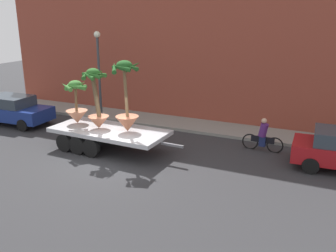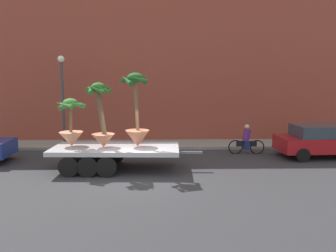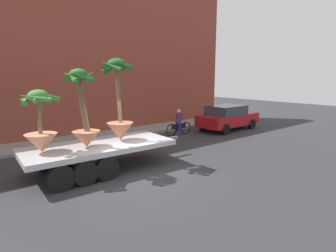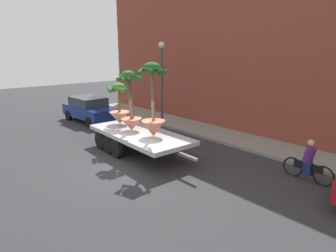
# 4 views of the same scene
# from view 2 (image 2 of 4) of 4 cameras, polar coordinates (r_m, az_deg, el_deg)

# --- Properties ---
(ground_plane) EXTENTS (60.00, 60.00, 0.00)m
(ground_plane) POSITION_cam_2_polar(r_m,az_deg,el_deg) (13.14, -5.64, -8.79)
(ground_plane) COLOR #2D2D30
(sidewalk) EXTENTS (24.00, 2.20, 0.15)m
(sidewalk) POSITION_cam_2_polar(r_m,az_deg,el_deg) (19.02, -4.24, -3.16)
(sidewalk) COLOR gray
(sidewalk) RESTS_ON ground
(building_facade) EXTENTS (24.00, 1.20, 9.35)m
(building_facade) POSITION_cam_2_polar(r_m,az_deg,el_deg) (20.36, -4.13, 10.61)
(building_facade) COLOR brown
(building_facade) RESTS_ON ground
(flatbed_trailer) EXTENTS (6.29, 2.47, 0.98)m
(flatbed_trailer) POSITION_cam_2_polar(r_m,az_deg,el_deg) (14.23, -9.90, -4.40)
(flatbed_trailer) COLOR #B7BABF
(flatbed_trailer) RESTS_ON ground
(potted_palm_rear) EXTENTS (1.29, 1.24, 2.01)m
(potted_palm_rear) POSITION_cam_2_polar(r_m,az_deg,el_deg) (14.54, -16.28, 0.00)
(potted_palm_rear) COLOR tan
(potted_palm_rear) RESTS_ON flatbed_trailer
(potted_palm_middle) EXTENTS (1.29, 1.33, 3.07)m
(potted_palm_middle) POSITION_cam_2_polar(r_m,az_deg,el_deg) (13.93, -5.38, 1.47)
(potted_palm_middle) COLOR #B26647
(potted_palm_middle) RESTS_ON flatbed_trailer
(potted_palm_front) EXTENTS (1.14, 1.10, 2.67)m
(potted_palm_front) POSITION_cam_2_polar(r_m,az_deg,el_deg) (13.97, -11.31, 1.08)
(potted_palm_front) COLOR #C17251
(potted_palm_front) RESTS_ON flatbed_trailer
(cyclist) EXTENTS (1.84, 0.35, 1.54)m
(cyclist) POSITION_cam_2_polar(r_m,az_deg,el_deg) (17.36, 13.29, -2.48)
(cyclist) COLOR black
(cyclist) RESTS_ON ground
(parked_car) EXTENTS (4.42, 2.11, 1.58)m
(parked_car) POSITION_cam_2_polar(r_m,az_deg,el_deg) (17.81, 24.85, -2.24)
(parked_car) COLOR maroon
(parked_car) RESTS_ON ground
(street_lamp) EXTENTS (0.36, 0.36, 4.83)m
(street_lamp) POSITION_cam_2_polar(r_m,az_deg,el_deg) (18.58, -17.64, 6.01)
(street_lamp) COLOR #383D42
(street_lamp) RESTS_ON sidewalk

